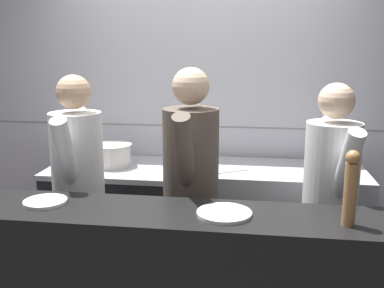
% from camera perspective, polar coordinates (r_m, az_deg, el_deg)
% --- Properties ---
extents(wall_back_tiled, '(8.00, 0.06, 2.60)m').
position_cam_1_polar(wall_back_tiled, '(3.77, 1.26, 4.59)').
color(wall_back_tiled, silver).
rests_on(wall_back_tiled, ground_plane).
extents(oven_range, '(1.13, 0.71, 0.88)m').
position_cam_1_polar(oven_range, '(3.72, -8.54, -9.33)').
color(oven_range, '#232326').
rests_on(oven_range, ground_plane).
extents(prep_counter, '(1.25, 0.65, 0.91)m').
position_cam_1_polar(prep_counter, '(3.58, 10.93, -10.19)').
color(prep_counter, '#B7BABF').
rests_on(prep_counter, ground_plane).
extents(stock_pot, '(0.31, 0.31, 0.17)m').
position_cam_1_polar(stock_pot, '(3.57, -10.12, -1.31)').
color(stock_pot, beige).
rests_on(stock_pot, oven_range).
extents(chefs_knife, '(0.35, 0.22, 0.02)m').
position_cam_1_polar(chefs_knife, '(3.26, 3.54, -3.58)').
color(chefs_knife, '#B7BABF').
rests_on(chefs_knife, prep_counter).
extents(plated_dish_main, '(0.23, 0.23, 0.02)m').
position_cam_1_polar(plated_dish_main, '(2.54, -18.13, -6.97)').
color(plated_dish_main, white).
rests_on(plated_dish_main, pass_counter).
extents(plated_dish_appetiser, '(0.28, 0.28, 0.02)m').
position_cam_1_polar(plated_dish_appetiser, '(2.26, 4.11, -8.77)').
color(plated_dish_appetiser, white).
rests_on(plated_dish_appetiser, pass_counter).
extents(pepper_mill, '(0.07, 0.07, 0.36)m').
position_cam_1_polar(pepper_mill, '(2.20, 19.50, -5.15)').
color(pepper_mill, '#AD7A47').
rests_on(pepper_mill, pass_counter).
extents(chef_head_cook, '(0.36, 0.72, 1.64)m').
position_cam_1_polar(chef_head_cook, '(3.03, -14.18, -5.27)').
color(chef_head_cook, black).
rests_on(chef_head_cook, ground_plane).
extents(chef_sous, '(0.35, 0.73, 1.69)m').
position_cam_1_polar(chef_sous, '(2.80, -0.15, -5.74)').
color(chef_sous, black).
rests_on(chef_sous, ground_plane).
extents(chef_line, '(0.39, 0.70, 1.60)m').
position_cam_1_polar(chef_line, '(2.87, 17.08, -6.81)').
color(chef_line, black).
rests_on(chef_line, ground_plane).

